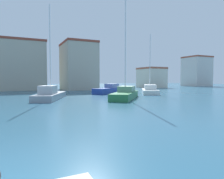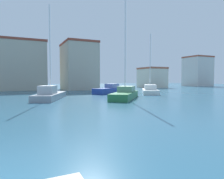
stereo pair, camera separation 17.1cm
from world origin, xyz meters
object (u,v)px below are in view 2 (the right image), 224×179
sailboat_green_behind_lamppost (125,94)px  motorboat_blue_center_channel (109,90)px  sailboat_white_far_left (150,90)px  sailboat_grey_mid_harbor (50,94)px

sailboat_green_behind_lamppost → motorboat_blue_center_channel: 9.26m
sailboat_green_behind_lamppost → sailboat_white_far_left: bearing=36.4°
sailboat_grey_mid_harbor → sailboat_white_far_left: sailboat_grey_mid_harbor is taller
sailboat_white_far_left → sailboat_green_behind_lamppost: bearing=-143.6°
sailboat_grey_mid_harbor → sailboat_green_behind_lamppost: (8.92, -3.31, 0.03)m
sailboat_grey_mid_harbor → motorboat_blue_center_channel: (10.80, 5.76, 0.00)m
sailboat_grey_mid_harbor → sailboat_white_far_left: size_ratio=1.14×
sailboat_grey_mid_harbor → motorboat_blue_center_channel: sailboat_grey_mid_harbor is taller
sailboat_white_far_left → motorboat_blue_center_channel: bearing=155.6°
sailboat_grey_mid_harbor → sailboat_green_behind_lamppost: sailboat_green_behind_lamppost is taller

